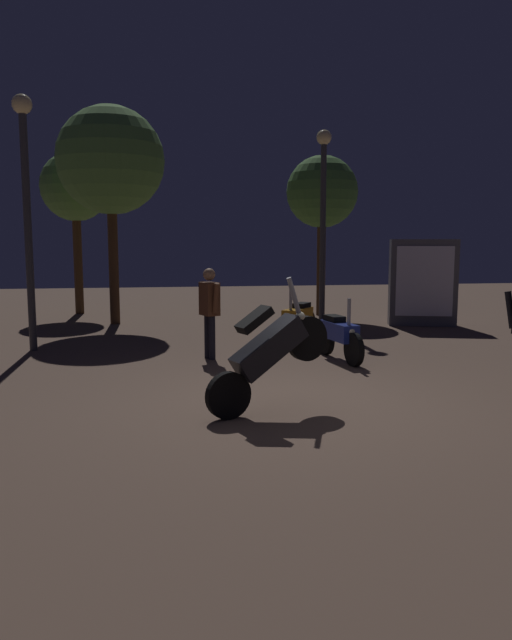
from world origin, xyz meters
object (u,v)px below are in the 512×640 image
motorcycle_orange_parked_left (298,319)px  kiosk_billboard (423,282)px  streetlamp_near (323,201)px  motorcycle_black_foreground (269,352)px  streetlamp_far (26,189)px  motorcycle_blue_parked_right (339,335)px  person_bystander_far (210,306)px

motorcycle_orange_parked_left → kiosk_billboard: size_ratio=0.66×
streetlamp_near → kiosk_billboard: size_ratio=2.23×
motorcycle_black_foreground → streetlamp_near: (2.66, 7.45, 2.26)m
motorcycle_orange_parked_left → streetlamp_far: size_ratio=0.29×
streetlamp_near → kiosk_billboard: 3.14m
motorcycle_blue_parked_right → streetlamp_near: size_ratio=0.35×
kiosk_billboard → person_bystander_far: bearing=48.0°
motorcycle_black_foreground → person_bystander_far: 3.52m
motorcycle_blue_parked_right → streetlamp_far: (-5.45, 1.80, 2.56)m
kiosk_billboard → motorcycle_orange_parked_left: bearing=41.2°
streetlamp_far → motorcycle_black_foreground: bearing=-52.7°
motorcycle_orange_parked_left → person_bystander_far: person_bystander_far is taller
streetlamp_near → streetlamp_far: size_ratio=1.00×
motorcycle_black_foreground → motorcycle_blue_parked_right: bearing=38.2°
motorcycle_orange_parked_left → streetlamp_near: size_ratio=0.29×
motorcycle_black_foreground → streetlamp_far: (-3.67, 4.82, 2.26)m
motorcycle_black_foreground → person_bystander_far: size_ratio=1.03×
person_bystander_far → streetlamp_far: size_ratio=0.34×
kiosk_billboard → motorcycle_black_foreground: bearing=69.6°
person_bystander_far → streetlamp_far: (-3.24, 1.33, 2.06)m
motorcycle_orange_parked_left → person_bystander_far: 2.73m
person_bystander_far → kiosk_billboard: kiosk_billboard is taller
motorcycle_black_foreground → motorcycle_orange_parked_left: (1.56, 5.29, -0.31)m
motorcycle_black_foreground → motorcycle_blue_parked_right: motorcycle_black_foreground is taller
motorcycle_orange_parked_left → streetlamp_near: bearing=-169.3°
streetlamp_far → kiosk_billboard: size_ratio=2.23×
motorcycle_blue_parked_right → motorcycle_black_foreground: bearing=-40.2°
streetlamp_near → person_bystander_far: bearing=-127.9°
motorcycle_blue_parked_right → streetlamp_near: bearing=159.1°
motorcycle_blue_parked_right → person_bystander_far: (-2.21, 0.47, 0.50)m
streetlamp_far → streetlamp_near: bearing=22.6°
motorcycle_orange_parked_left → streetlamp_far: (-5.23, -0.47, 2.56)m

